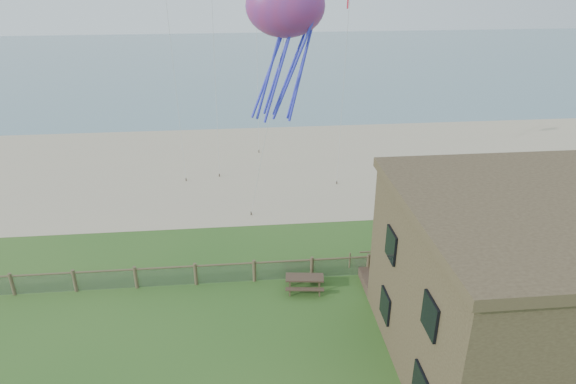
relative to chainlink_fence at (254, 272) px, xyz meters
name	(u,v)px	position (x,y,z in m)	size (l,w,h in m)	color
ground	(260,364)	(0.00, -6.00, -0.55)	(160.00, 160.00, 0.00)	#2A581E
sand_beach	(247,166)	(0.00, 16.00, -0.55)	(72.00, 20.00, 0.02)	#C2AF8C
ocean	(239,63)	(0.00, 60.00, -0.55)	(160.00, 68.00, 0.02)	slate
chainlink_fence	(254,272)	(0.00, 0.00, 0.00)	(36.20, 0.20, 1.25)	#4B3F2A
motel_deck	(503,274)	(13.00, -1.00, -0.30)	(15.00, 2.00, 0.50)	#503A2E
picnic_table	(305,283)	(2.49, -1.00, -0.15)	(1.91, 1.44, 0.81)	#503A2E
octopus_kite	(286,47)	(2.08, 4.48, 10.60)	(3.77, 2.66, 7.77)	red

